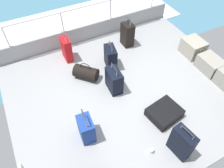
# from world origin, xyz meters

# --- Properties ---
(ground_plane) EXTENTS (4.40, 5.20, 0.06)m
(ground_plane) POSITION_xyz_m (0.00, 0.00, -0.03)
(ground_plane) COLOR #939699
(gunwale_port) EXTENTS (0.06, 5.20, 0.45)m
(gunwale_port) POSITION_xyz_m (-2.17, 0.00, 0.23)
(gunwale_port) COLOR #939699
(gunwale_port) RESTS_ON ground_plane
(railing_port) EXTENTS (0.04, 4.20, 1.02)m
(railing_port) POSITION_xyz_m (-2.17, 0.00, 0.78)
(railing_port) COLOR silver
(railing_port) RESTS_ON ground_plane
(sea_wake) EXTENTS (12.00, 12.00, 0.01)m
(sea_wake) POSITION_xyz_m (-3.60, 0.00, -0.34)
(sea_wake) COLOR teal
(sea_wake) RESTS_ON ground_plane
(cargo_crate_0) EXTENTS (0.58, 0.47, 0.42)m
(cargo_crate_0) POSITION_xyz_m (-0.30, 2.17, 0.21)
(cargo_crate_0) COLOR #9E9989
(cargo_crate_0) RESTS_ON ground_plane
(cargo_crate_1) EXTENTS (0.62, 0.43, 0.35)m
(cargo_crate_1) POSITION_xyz_m (0.37, 2.13, 0.18)
(cargo_crate_1) COLOR gray
(cargo_crate_1) RESTS_ON ground_plane
(suitcase_0) EXTENTS (0.47, 0.29, 0.68)m
(suitcase_0) POSITION_xyz_m (-0.15, -0.25, 0.27)
(suitcase_0) COLOR black
(suitcase_0) RESTS_ON ground_plane
(suitcase_1) EXTENTS (0.47, 0.32, 0.68)m
(suitcase_1) POSITION_xyz_m (-0.86, 0.02, 0.28)
(suitcase_1) COLOR black
(suitcase_1) RESTS_ON ground_plane
(suitcase_2) EXTENTS (0.40, 0.28, 0.74)m
(suitcase_2) POSITION_xyz_m (0.67, -1.27, 0.26)
(suitcase_2) COLOR navy
(suitcase_2) RESTS_ON ground_plane
(suitcase_4) EXTENTS (0.34, 0.27, 0.81)m
(suitcase_4) POSITION_xyz_m (-1.44, 0.83, 0.32)
(suitcase_4) COLOR black
(suitcase_4) RESTS_ON ground_plane
(suitcase_5) EXTENTS (0.63, 0.71, 0.20)m
(suitcase_5) POSITION_xyz_m (0.98, 0.32, 0.10)
(suitcase_5) COLOR black
(suitcase_5) RESTS_ON ground_plane
(suitcase_6) EXTENTS (0.44, 0.25, 0.74)m
(suitcase_6) POSITION_xyz_m (1.72, 0.09, 0.32)
(suitcase_6) COLOR black
(suitcase_6) RESTS_ON ground_plane
(suitcase_7) EXTENTS (0.38, 0.19, 0.77)m
(suitcase_7) POSITION_xyz_m (-1.63, -0.84, 0.31)
(suitcase_7) COLOR red
(suitcase_7) RESTS_ON ground_plane
(duffel_bag) EXTENTS (0.63, 0.62, 0.46)m
(duffel_bag) POSITION_xyz_m (-0.77, -0.68, 0.16)
(duffel_bag) COLOR black
(duffel_bag) RESTS_ON ground_plane
(paper_cup) EXTENTS (0.08, 0.08, 0.10)m
(paper_cup) POSITION_xyz_m (1.51, -0.35, 0.05)
(paper_cup) COLOR white
(paper_cup) RESTS_ON ground_plane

